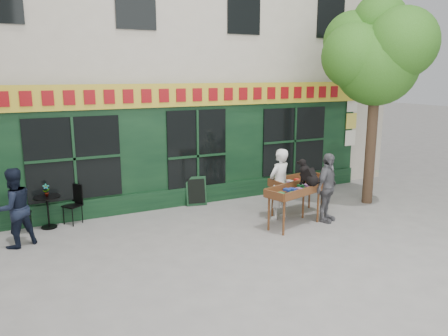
% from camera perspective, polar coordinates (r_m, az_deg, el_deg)
% --- Properties ---
extents(ground, '(80.00, 80.00, 0.00)m').
position_cam_1_polar(ground, '(10.25, 1.72, -8.01)').
color(ground, slate).
rests_on(ground, ground).
extents(building, '(14.00, 7.26, 10.00)m').
position_cam_1_polar(building, '(15.21, -9.35, 17.45)').
color(building, beige).
rests_on(building, ground).
extents(street_tree, '(3.05, 2.90, 5.60)m').
position_cam_1_polar(street_tree, '(12.55, 19.34, 14.13)').
color(street_tree, '#382619').
rests_on(street_tree, ground).
extents(book_cart_center, '(1.61, 1.02, 0.99)m').
position_cam_1_polar(book_cart_center, '(10.34, 9.21, -3.20)').
color(book_cart_center, brown).
rests_on(book_cart_center, ground).
extents(dog, '(0.50, 0.67, 0.60)m').
position_cam_1_polar(dog, '(10.39, 11.03, -0.53)').
color(dog, black).
rests_on(dog, book_cart_center).
extents(woman, '(0.74, 0.59, 1.76)m').
position_cam_1_polar(woman, '(10.84, 7.23, -2.10)').
color(woman, silver).
rests_on(woman, ground).
extents(book_cart_right, '(1.57, 0.83, 0.99)m').
position_cam_1_polar(book_cart_right, '(11.23, 9.66, -1.98)').
color(book_cart_right, brown).
rests_on(book_cart_right, ground).
extents(man_right, '(1.07, 0.83, 1.69)m').
position_cam_1_polar(man_right, '(10.83, 13.28, -2.53)').
color(man_right, '#55555A').
rests_on(man_right, ground).
extents(bistro_table, '(0.60, 0.60, 0.76)m').
position_cam_1_polar(bistro_table, '(10.97, -22.06, -4.57)').
color(bistro_table, black).
rests_on(bistro_table, ground).
extents(bistro_chair_left, '(0.42, 0.42, 0.95)m').
position_cam_1_polar(bistro_chair_left, '(10.86, -25.38, -4.94)').
color(bistro_chair_left, black).
rests_on(bistro_chair_left, ground).
extents(bistro_chair_right, '(0.51, 0.50, 0.95)m').
position_cam_1_polar(bistro_chair_right, '(11.11, -18.91, -4.03)').
color(bistro_chair_right, black).
rests_on(bistro_chair_right, ground).
extents(potted_plant, '(0.17, 0.12, 0.30)m').
position_cam_1_polar(potted_plant, '(10.87, -22.21, -2.69)').
color(potted_plant, gray).
rests_on(potted_plant, bistro_table).
extents(man_left, '(1.00, 0.92, 1.67)m').
position_cam_1_polar(man_left, '(10.00, -25.75, -4.72)').
color(man_left, black).
rests_on(man_left, ground).
extents(chalkboard, '(0.59, 0.29, 0.79)m').
position_cam_1_polar(chalkboard, '(11.97, -3.63, -3.03)').
color(chalkboard, black).
rests_on(chalkboard, ground).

